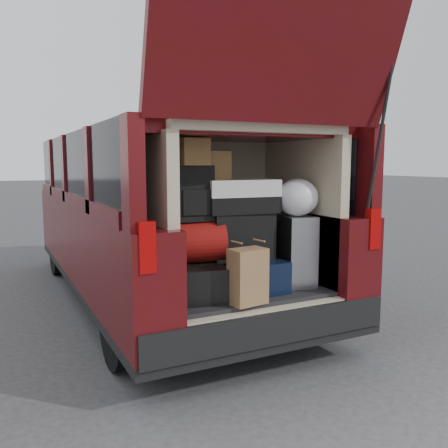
% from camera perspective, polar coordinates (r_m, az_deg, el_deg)
% --- Properties ---
extents(ground, '(80.00, 80.00, 0.00)m').
position_cam_1_polar(ground, '(3.68, 2.88, -16.70)').
color(ground, '#323234').
rests_on(ground, ground).
extents(minivan, '(1.90, 5.35, 2.77)m').
position_cam_1_polar(minivan, '(5.09, -7.33, 0.67)').
color(minivan, black).
rests_on(minivan, ground).
extents(load_floor, '(1.24, 1.05, 0.55)m').
position_cam_1_polar(load_floor, '(3.80, 0.84, -11.42)').
color(load_floor, black).
rests_on(load_floor, ground).
extents(black_hardshell, '(0.55, 0.68, 0.24)m').
position_cam_1_polar(black_hardshell, '(3.44, -4.11, -6.63)').
color(black_hardshell, black).
rests_on(black_hardshell, load_floor).
extents(navy_hardshell, '(0.44, 0.54, 0.23)m').
position_cam_1_polar(navy_hardshell, '(3.60, 2.84, -6.02)').
color(navy_hardshell, black).
rests_on(navy_hardshell, load_floor).
extents(silver_roller, '(0.28, 0.40, 0.55)m').
position_cam_1_polar(silver_roller, '(3.75, 8.48, -3.12)').
color(silver_roller, silver).
rests_on(silver_roller, load_floor).
extents(kraft_bag, '(0.27, 0.19, 0.38)m').
position_cam_1_polar(kraft_bag, '(3.22, 2.88, -6.31)').
color(kraft_bag, '#966D43').
rests_on(kraft_bag, load_floor).
extents(red_duffel, '(0.50, 0.38, 0.30)m').
position_cam_1_polar(red_duffel, '(3.39, -3.94, -2.16)').
color(red_duffel, '#9C0E0F').
rests_on(red_duffel, black_hardshell).
extents(black_soft_case, '(0.49, 0.31, 0.35)m').
position_cam_1_polar(black_soft_case, '(3.56, 1.79, -1.39)').
color(black_soft_case, black).
rests_on(black_soft_case, navy_hardshell).
extents(backpack, '(0.29, 0.19, 0.39)m').
position_cam_1_polar(backpack, '(3.36, -3.80, 3.71)').
color(backpack, black).
rests_on(backpack, red_duffel).
extents(twotone_duffel, '(0.57, 0.32, 0.25)m').
position_cam_1_polar(twotone_duffel, '(3.52, 1.93, 3.36)').
color(twotone_duffel, white).
rests_on(twotone_duffel, black_soft_case).
extents(grocery_sack_lower, '(0.22, 0.18, 0.19)m').
position_cam_1_polar(grocery_sack_lower, '(3.33, -3.83, 8.65)').
color(grocery_sack_lower, brown).
rests_on(grocery_sack_lower, backpack).
extents(grocery_sack_upper, '(0.22, 0.19, 0.21)m').
position_cam_1_polar(grocery_sack_upper, '(3.48, -1.29, 7.05)').
color(grocery_sack_upper, brown).
rests_on(grocery_sack_upper, twotone_duffel).
extents(plastic_bag_right, '(0.34, 0.32, 0.28)m').
position_cam_1_polar(plastic_bag_right, '(3.64, 8.80, 3.17)').
color(plastic_bag_right, white).
rests_on(plastic_bag_right, silver_roller).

